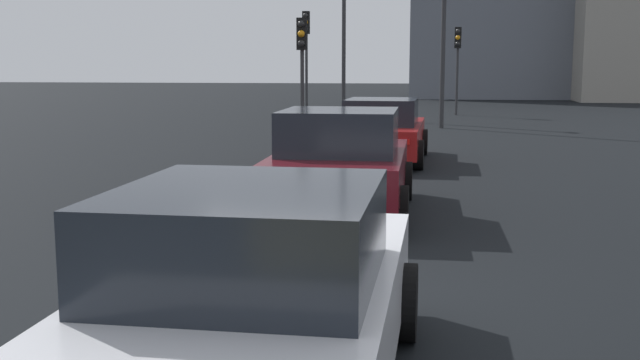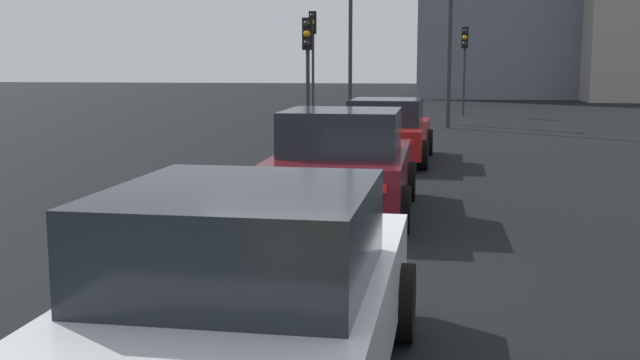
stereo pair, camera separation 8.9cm
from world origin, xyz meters
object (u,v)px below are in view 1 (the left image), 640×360
car_maroon_second (340,164)px  street_lamp_kerbside (444,4)px  car_white_third (256,299)px  traffic_light_near_left (306,42)px  car_red_lead (382,131)px  traffic_light_near_right (458,52)px  traffic_light_far_left (302,53)px

car_maroon_second → street_lamp_kerbside: (15.70, -1.94, 3.48)m
car_white_third → traffic_light_near_left: (26.12, 3.53, 2.37)m
car_white_third → car_red_lead: bearing=0.8°
traffic_light_near_left → traffic_light_near_right: size_ratio=1.14×
car_white_third → traffic_light_near_left: traffic_light_near_left is taller
car_red_lead → traffic_light_near_left: size_ratio=1.03×
street_lamp_kerbside → traffic_light_near_right: bearing=-6.9°
car_maroon_second → street_lamp_kerbside: 16.20m
traffic_light_near_left → car_white_third: bearing=10.9°
car_maroon_second → traffic_light_near_right: 22.84m
car_white_third → traffic_light_near_right: 29.29m
car_maroon_second → car_white_third: 6.52m
traffic_light_far_left → street_lamp_kerbside: (5.23, -4.13, 1.69)m
car_red_lead → traffic_light_near_left: (13.32, 3.74, 2.39)m
street_lamp_kerbside → traffic_light_near_left: bearing=53.9°
car_white_third → traffic_light_far_left: size_ratio=1.20×
car_maroon_second → traffic_light_near_right: traffic_light_near_right is taller
traffic_light_near_right → traffic_light_far_left: size_ratio=1.08×
traffic_light_near_left → traffic_light_far_left: 9.23m
car_white_third → traffic_light_far_left: (16.99, 2.30, 1.82)m
car_maroon_second → car_white_third: bearing=-178.4°
car_maroon_second → car_white_third: size_ratio=0.96×
car_red_lead → traffic_light_near_left: 14.04m
car_red_lead → traffic_light_near_left: bearing=17.9°
car_red_lead → traffic_light_near_right: traffic_light_near_right is taller
car_white_third → traffic_light_near_left: size_ratio=0.98×
car_white_third → traffic_light_far_left: bearing=9.4°
traffic_light_near_left → traffic_light_near_right: (2.98, -6.18, -0.36)m
car_maroon_second → traffic_light_far_left: traffic_light_far_left is taller
traffic_light_near_left → traffic_light_near_right: traffic_light_near_left is taller
traffic_light_near_left → street_lamp_kerbside: 6.72m
traffic_light_near_left → car_maroon_second: bearing=13.1°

